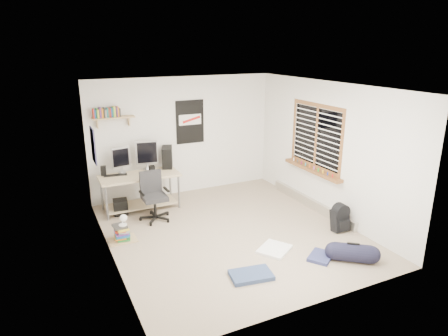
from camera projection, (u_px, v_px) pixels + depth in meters
name	position (u px, v px, depth m)	size (l,w,h in m)	color
floor	(230.00, 233.00, 6.93)	(4.00, 4.50, 0.01)	gray
ceiling	(231.00, 86.00, 6.18)	(4.00, 4.50, 0.01)	white
back_wall	(183.00, 136.00, 8.49)	(4.00, 0.01, 2.50)	silver
left_wall	(106.00, 181.00, 5.72)	(0.01, 4.50, 2.50)	silver
right_wall	(327.00, 150.00, 7.38)	(0.01, 4.50, 2.50)	silver
desk	(141.00, 192.00, 7.81)	(1.51, 0.66, 0.69)	tan
monitor_left	(121.00, 164.00, 7.77)	(0.36, 0.09, 0.39)	#9D9CA1
monitor_right	(147.00, 159.00, 7.97)	(0.43, 0.11, 0.47)	#AAAAAF
pc_tower	(167.00, 157.00, 8.15)	(0.20, 0.42, 0.44)	black
keyboard	(115.00, 176.00, 7.69)	(0.44, 0.15, 0.02)	black
speaker_left	(103.00, 171.00, 7.66)	(0.10, 0.10, 0.20)	black
speaker_right	(152.00, 170.00, 7.72)	(0.10, 0.10, 0.19)	black
office_chair	(154.00, 195.00, 7.29)	(0.59, 0.59, 0.91)	#262528
wall_shelf	(113.00, 118.00, 7.64)	(0.80, 0.22, 0.24)	tan
poster_back_wall	(190.00, 122.00, 8.45)	(0.62, 0.03, 0.92)	black
poster_left_wall	(93.00, 145.00, 6.69)	(0.02, 0.42, 0.60)	navy
window	(316.00, 137.00, 7.56)	(0.10, 1.50, 1.26)	brown
baseboard_heater	(311.00, 203.00, 7.97)	(0.08, 2.50, 0.18)	#B7B2A8
backpack	(340.00, 220.00, 6.94)	(0.29, 0.23, 0.39)	black
duffel_bag	(352.00, 253.00, 5.97)	(0.28, 0.28, 0.54)	black
tshirt	(274.00, 249.00, 6.31)	(0.50, 0.42, 0.04)	white
jeans_a	(251.00, 275.00, 5.59)	(0.58, 0.37, 0.06)	navy
jeans_b	(321.00, 257.00, 6.08)	(0.42, 0.31, 0.05)	navy
book_stack	(122.00, 232.00, 6.60)	(0.47, 0.38, 0.32)	olive
desk_lamp	(122.00, 220.00, 6.53)	(0.13, 0.22, 0.22)	silver
subwoofer	(121.00, 207.00, 7.64)	(0.26, 0.26, 0.29)	black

